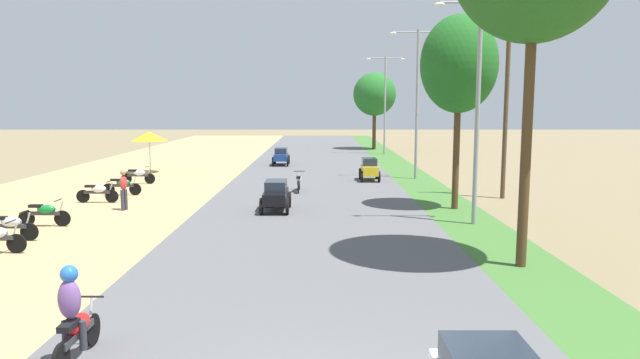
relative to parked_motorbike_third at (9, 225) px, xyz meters
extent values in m
cylinder|color=black|center=(0.98, -1.50, -0.21)|extent=(0.56, 0.06, 0.56)
cylinder|color=#A5A8AD|center=(0.92, -1.50, 0.06)|extent=(0.26, 0.05, 0.68)
cylinder|color=black|center=(0.86, -1.50, 0.43)|extent=(0.04, 0.54, 0.04)
cylinder|color=black|center=(0.59, 0.00, -0.21)|extent=(0.56, 0.06, 0.56)
cube|color=#333338|center=(-0.03, 0.00, -0.03)|extent=(1.12, 0.12, 0.12)
ellipsoid|color=silver|center=(0.05, 0.00, 0.11)|extent=(0.64, 0.28, 0.32)
cylinder|color=#A5A8AD|center=(0.53, 0.00, 0.06)|extent=(0.26, 0.05, 0.68)
cylinder|color=black|center=(0.47, 0.00, 0.43)|extent=(0.04, 0.54, 0.04)
cylinder|color=black|center=(0.67, 2.10, -0.21)|extent=(0.56, 0.06, 0.56)
cylinder|color=black|center=(-0.57, 2.10, -0.21)|extent=(0.56, 0.06, 0.56)
cube|color=#333338|center=(0.05, 2.10, -0.03)|extent=(1.12, 0.12, 0.12)
ellipsoid|color=#14722D|center=(0.13, 2.10, 0.11)|extent=(0.64, 0.28, 0.32)
cube|color=black|center=(-0.23, 2.10, 0.23)|extent=(0.44, 0.20, 0.10)
cylinder|color=#A5A8AD|center=(0.61, 2.10, 0.06)|extent=(0.26, 0.05, 0.68)
cylinder|color=black|center=(0.55, 2.10, 0.43)|extent=(0.04, 0.54, 0.04)
cylinder|color=black|center=(0.65, 6.90, -0.21)|extent=(0.56, 0.06, 0.56)
cylinder|color=black|center=(-0.59, 6.90, -0.21)|extent=(0.56, 0.06, 0.56)
cube|color=#333338|center=(0.03, 6.90, -0.03)|extent=(1.12, 0.12, 0.12)
ellipsoid|color=silver|center=(0.11, 6.90, 0.11)|extent=(0.64, 0.28, 0.32)
cube|color=black|center=(-0.25, 6.90, 0.23)|extent=(0.44, 0.20, 0.10)
cylinder|color=#A5A8AD|center=(0.59, 6.90, 0.06)|extent=(0.26, 0.05, 0.68)
cylinder|color=black|center=(0.53, 6.90, 0.43)|extent=(0.04, 0.54, 0.04)
cylinder|color=black|center=(1.01, 8.93, -0.21)|extent=(0.56, 0.06, 0.56)
cylinder|color=black|center=(-0.23, 8.93, -0.21)|extent=(0.56, 0.06, 0.56)
cube|color=#333338|center=(0.39, 8.93, -0.03)|extent=(1.12, 0.12, 0.12)
ellipsoid|color=#14722D|center=(0.47, 8.93, 0.11)|extent=(0.64, 0.28, 0.32)
cube|color=black|center=(0.11, 8.93, 0.23)|extent=(0.44, 0.20, 0.10)
cylinder|color=#A5A8AD|center=(0.95, 8.93, 0.06)|extent=(0.26, 0.05, 0.68)
cylinder|color=black|center=(0.89, 8.93, 0.43)|extent=(0.04, 0.54, 0.04)
cylinder|color=black|center=(0.55, 12.77, -0.21)|extent=(0.56, 0.06, 0.56)
cylinder|color=black|center=(-0.69, 12.77, -0.21)|extent=(0.56, 0.06, 0.56)
cube|color=#333338|center=(-0.07, 12.77, -0.03)|extent=(1.12, 0.12, 0.12)
ellipsoid|color=silver|center=(0.01, 12.77, 0.11)|extent=(0.64, 0.28, 0.32)
cube|color=black|center=(-0.35, 12.77, 0.23)|extent=(0.44, 0.20, 0.10)
cylinder|color=#A5A8AD|center=(0.49, 12.77, 0.06)|extent=(0.26, 0.05, 0.68)
cylinder|color=black|center=(0.43, 12.77, 0.43)|extent=(0.04, 0.54, 0.04)
cylinder|color=#99999E|center=(-0.87, 17.72, 0.56)|extent=(0.05, 0.05, 2.10)
cone|color=gold|center=(-0.87, 17.72, 1.76)|extent=(2.20, 2.20, 0.55)
cylinder|color=#33333D|center=(1.74, 5.09, -0.08)|extent=(0.14, 0.14, 0.82)
cylinder|color=#33333D|center=(1.81, 5.25, -0.08)|extent=(0.14, 0.14, 0.82)
ellipsoid|color=#BF3333|center=(1.77, 5.17, 0.61)|extent=(0.36, 0.43, 0.56)
sphere|color=#9E7556|center=(1.77, 5.17, 1.02)|extent=(0.22, 0.22, 0.22)
cylinder|color=#4C351E|center=(14.85, -2.79, 2.85)|extent=(0.26, 0.26, 6.70)
cylinder|color=#4C351E|center=(15.05, 5.51, 1.86)|extent=(0.26, 0.26, 4.71)
ellipsoid|color=#1E5D1F|center=(15.05, 5.51, 5.28)|extent=(3.03, 3.03, 3.84)
cylinder|color=#4C351E|center=(14.66, 36.25, 1.52)|extent=(0.33, 0.33, 4.03)
ellipsoid|color=#216525|center=(14.66, 36.25, 4.64)|extent=(3.95, 3.95, 3.99)
cylinder|color=gray|center=(15.03, 2.52, 3.39)|extent=(0.16, 0.16, 7.76)
cylinder|color=gray|center=(14.33, 2.52, 7.11)|extent=(1.40, 0.08, 0.08)
ellipsoid|color=silver|center=(13.63, 2.52, 7.04)|extent=(0.36, 0.20, 0.14)
cylinder|color=gray|center=(15.73, 2.52, 7.11)|extent=(1.40, 0.08, 0.08)
ellipsoid|color=silver|center=(16.43, 2.52, 7.04)|extent=(0.36, 0.20, 0.14)
cylinder|color=gray|center=(15.03, 14.95, 3.66)|extent=(0.16, 0.16, 8.30)
cylinder|color=gray|center=(14.33, 14.95, 7.66)|extent=(1.40, 0.08, 0.08)
ellipsoid|color=silver|center=(13.63, 14.95, 7.59)|extent=(0.36, 0.20, 0.14)
cylinder|color=gray|center=(15.73, 14.95, 7.66)|extent=(1.40, 0.08, 0.08)
ellipsoid|color=silver|center=(16.43, 14.95, 7.59)|extent=(0.36, 0.20, 0.14)
cylinder|color=gray|center=(15.03, 30.88, 3.57)|extent=(0.16, 0.16, 8.13)
cylinder|color=gray|center=(14.33, 30.88, 7.49)|extent=(1.40, 0.08, 0.08)
ellipsoid|color=silver|center=(13.63, 30.88, 7.42)|extent=(0.36, 0.20, 0.14)
cylinder|color=gray|center=(15.73, 30.88, 7.49)|extent=(1.40, 0.08, 0.08)
ellipsoid|color=silver|center=(16.43, 30.88, 7.42)|extent=(0.36, 0.20, 0.14)
cylinder|color=brown|center=(17.92, 8.43, 3.54)|extent=(0.20, 0.20, 8.19)
cube|color=#473323|center=(17.92, 8.43, 7.13)|extent=(1.80, 0.10, 0.10)
cube|color=black|center=(7.85, 4.95, 0.10)|extent=(0.88, 2.25, 0.44)
cube|color=#232B38|center=(7.85, 5.05, 0.52)|extent=(0.81, 1.30, 0.40)
cylinder|color=black|center=(7.35, 5.76, -0.15)|extent=(0.11, 0.64, 0.64)
cylinder|color=black|center=(8.34, 5.76, -0.15)|extent=(0.11, 0.64, 0.64)
cylinder|color=black|center=(7.35, 4.14, -0.15)|extent=(0.11, 0.64, 0.64)
cylinder|color=black|center=(8.34, 4.14, -0.15)|extent=(0.11, 0.64, 0.64)
cube|color=gold|center=(12.32, 14.00, 0.11)|extent=(0.84, 1.95, 0.50)
cube|color=#232B38|center=(12.32, 14.05, 0.56)|extent=(0.77, 1.10, 0.40)
cylinder|color=black|center=(12.79, 13.30, -0.17)|extent=(0.10, 0.60, 0.60)
cylinder|color=black|center=(11.85, 13.30, -0.17)|extent=(0.10, 0.60, 0.60)
cylinder|color=black|center=(12.79, 14.70, -0.17)|extent=(0.10, 0.60, 0.60)
cylinder|color=black|center=(11.85, 14.70, -0.17)|extent=(0.10, 0.60, 0.60)
cube|color=navy|center=(6.90, 22.03, 0.10)|extent=(0.88, 2.25, 0.44)
cube|color=#232B38|center=(6.90, 22.13, 0.52)|extent=(0.81, 1.30, 0.40)
cylinder|color=black|center=(6.41, 22.84, -0.15)|extent=(0.11, 0.64, 0.64)
cylinder|color=black|center=(7.40, 22.84, -0.15)|extent=(0.11, 0.64, 0.64)
cylinder|color=black|center=(6.41, 21.22, -0.15)|extent=(0.11, 0.64, 0.64)
cylinder|color=black|center=(7.40, 21.22, -0.15)|extent=(0.11, 0.64, 0.64)
cylinder|color=black|center=(5.62, -7.78, -0.19)|extent=(0.06, 0.56, 0.56)
cube|color=#333338|center=(5.62, -8.40, -0.01)|extent=(0.12, 1.12, 0.12)
ellipsoid|color=red|center=(5.62, -8.32, 0.13)|extent=(0.28, 0.64, 0.32)
cube|color=black|center=(5.62, -8.68, 0.25)|extent=(0.20, 0.44, 0.10)
cylinder|color=#A5A8AD|center=(5.62, -7.84, 0.08)|extent=(0.05, 0.26, 0.68)
cylinder|color=black|center=(5.62, -7.90, 0.45)|extent=(0.54, 0.04, 0.04)
ellipsoid|color=#724C8C|center=(5.62, -8.60, 0.65)|extent=(0.36, 0.28, 0.64)
sphere|color=blue|center=(5.62, -8.56, 1.05)|extent=(0.28, 0.28, 0.28)
cylinder|color=#2D2D38|center=(5.48, -8.50, 0.01)|extent=(0.12, 0.12, 0.48)
cylinder|color=#2D2D38|center=(5.76, -8.50, 0.01)|extent=(0.12, 0.12, 0.48)
cylinder|color=black|center=(8.57, 10.66, -0.19)|extent=(0.06, 0.56, 0.56)
cylinder|color=black|center=(8.57, 9.42, -0.19)|extent=(0.06, 0.56, 0.56)
cube|color=#333338|center=(8.57, 10.04, -0.01)|extent=(0.12, 1.12, 0.12)
ellipsoid|color=silver|center=(8.57, 10.12, 0.13)|extent=(0.28, 0.64, 0.32)
cube|color=black|center=(8.57, 9.76, 0.25)|extent=(0.20, 0.44, 0.10)
cylinder|color=#A5A8AD|center=(8.57, 10.60, 0.08)|extent=(0.05, 0.26, 0.68)
cylinder|color=black|center=(8.57, 10.54, 0.45)|extent=(0.54, 0.04, 0.04)
camera|label=1|loc=(9.59, -17.32, 3.71)|focal=32.12mm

